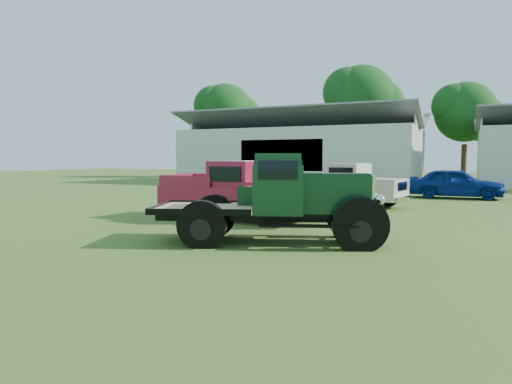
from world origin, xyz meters
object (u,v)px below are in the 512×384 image
at_px(white_pickup, 347,185).
at_px(misc_car_blue, 456,183).
at_px(red_pickup, 237,190).
at_px(vintage_flatbed, 275,198).

height_order(white_pickup, misc_car_blue, white_pickup).
distance_m(red_pickup, white_pickup, 5.84).
distance_m(vintage_flatbed, red_pickup, 4.03).
relative_size(vintage_flatbed, red_pickup, 1.00).
relative_size(vintage_flatbed, white_pickup, 1.11).
height_order(red_pickup, white_pickup, red_pickup).
xyz_separation_m(vintage_flatbed, misc_car_blue, (3.56, 14.44, -0.29)).
bearing_deg(misc_car_blue, vintage_flatbed, 167.05).
bearing_deg(vintage_flatbed, white_pickup, 72.25).
xyz_separation_m(vintage_flatbed, white_pickup, (-0.36, 8.53, -0.17)).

